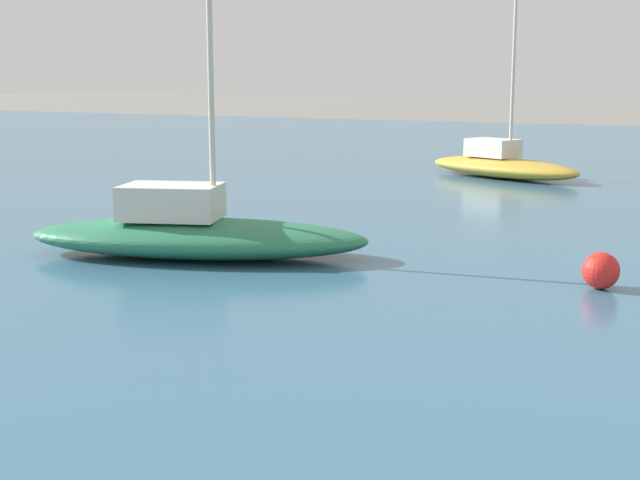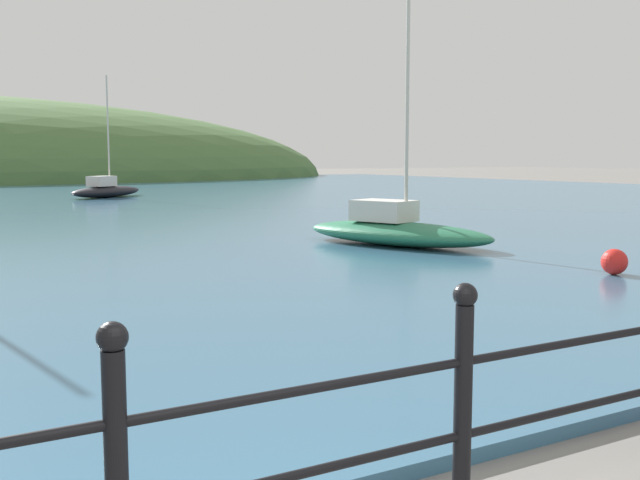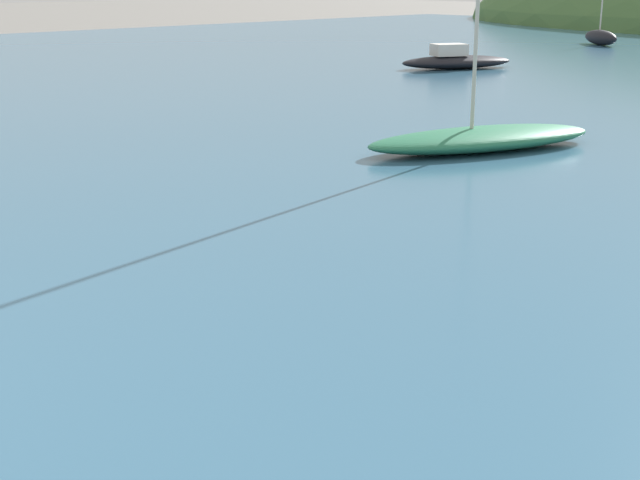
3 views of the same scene
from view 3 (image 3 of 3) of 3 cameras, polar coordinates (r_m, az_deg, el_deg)
The scene contains 3 objects.
boat_nearest_quay at distance 43.85m, azimuth 17.52°, elevation 12.27°, with size 2.73×2.29×2.97m.
boat_mid_harbor at distance 16.55m, azimuth 10.32°, elevation 6.49°, with size 3.01×4.85×5.50m.
boat_blue_hull at distance 31.40m, azimuth 8.67°, elevation 11.29°, with size 3.06×4.18×0.84m.
Camera 3 is at (7.62, 0.71, 3.13)m, focal length 50.00 mm.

